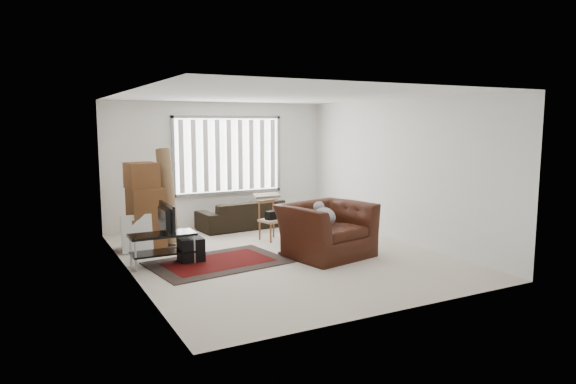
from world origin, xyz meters
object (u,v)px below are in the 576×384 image
moving_boxes (144,208)px  armchair (327,226)px  side_chair (271,218)px  sofa (245,210)px  tv_stand (163,242)px

moving_boxes → armchair: moving_boxes is taller
side_chair → armchair: bearing=-91.6°
armchair → side_chair: bearing=88.9°
sofa → armchair: bearing=91.0°
sofa → moving_boxes: bearing=14.3°
moving_boxes → armchair: (2.60, -2.04, -0.20)m
side_chair → moving_boxes: bearing=155.2°
side_chair → tv_stand: bearing=-173.5°
side_chair → sofa: bearing=77.3°
tv_stand → armchair: (2.61, -0.74, 0.15)m
sofa → side_chair: 1.31m
tv_stand → sofa: sofa is taller
tv_stand → moving_boxes: 1.35m
tv_stand → side_chair: size_ratio=1.35×
tv_stand → armchair: 2.72m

